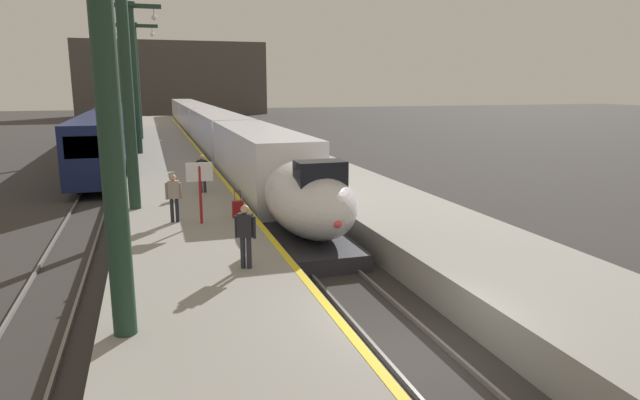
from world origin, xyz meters
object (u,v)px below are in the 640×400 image
(station_column_near, at_px, (108,50))
(passenger_near_edge, at_px, (174,194))
(passenger_mid_platform, at_px, (245,232))
(passenger_far_waiting, at_px, (202,170))
(regional_train_adjacent, at_px, (111,131))
(highspeed_train_main, at_px, (207,127))
(station_column_mid, at_px, (124,49))
(rolling_suitcase, at_px, (238,209))
(station_column_distant, at_px, (136,71))
(departure_info_board, at_px, (200,180))
(station_column_far, at_px, (134,65))

(station_column_near, relative_size, passenger_near_edge, 5.08)
(passenger_mid_platform, relative_size, passenger_far_waiting, 1.00)
(regional_train_adjacent, bearing_deg, passenger_mid_platform, -81.39)
(passenger_near_edge, bearing_deg, highspeed_train_main, 82.05)
(highspeed_train_main, relative_size, station_column_mid, 7.45)
(highspeed_train_main, xyz_separation_m, passenger_mid_platform, (-3.01, -38.13, 0.07))
(station_column_mid, bearing_deg, station_column_near, -89.71)
(passenger_mid_platform, bearing_deg, highspeed_train_main, 85.49)
(passenger_far_waiting, height_order, rolling_suitcase, passenger_far_waiting)
(rolling_suitcase, bearing_deg, regional_train_adjacent, 101.70)
(regional_train_adjacent, distance_m, station_column_distant, 6.91)
(passenger_far_waiting, distance_m, departure_info_board, 5.76)
(regional_train_adjacent, xyz_separation_m, departure_info_board, (4.43, -28.42, 0.43))
(highspeed_train_main, height_order, station_column_distant, station_column_distant)
(station_column_distant, bearing_deg, departure_info_board, -86.11)
(highspeed_train_main, bearing_deg, station_column_far, -117.54)
(highspeed_train_main, relative_size, passenger_near_edge, 44.46)
(station_column_near, bearing_deg, station_column_far, 90.11)
(regional_train_adjacent, xyz_separation_m, station_column_far, (2.20, -6.81, 4.94))
(passenger_near_edge, bearing_deg, regional_train_adjacent, 97.26)
(highspeed_train_main, bearing_deg, rolling_suitcase, -94.09)
(regional_train_adjacent, bearing_deg, station_column_far, -72.09)
(rolling_suitcase, bearing_deg, departure_info_board, -159.32)
(station_column_distant, bearing_deg, passenger_mid_platform, -85.65)
(passenger_mid_platform, bearing_deg, station_column_far, 96.16)
(station_column_far, distance_m, rolling_suitcase, 22.15)
(station_column_distant, relative_size, rolling_suitcase, 10.11)
(station_column_far, height_order, station_column_distant, station_column_far)
(passenger_mid_platform, bearing_deg, rolling_suitcase, 83.15)
(regional_train_adjacent, distance_m, departure_info_board, 28.77)
(station_column_mid, xyz_separation_m, passenger_near_edge, (1.36, -2.71, -5.01))
(passenger_near_edge, bearing_deg, station_column_distant, 92.41)
(passenger_near_edge, height_order, rolling_suitcase, passenger_near_edge)
(station_column_near, bearing_deg, rolling_suitcase, 68.34)
(station_column_far, xyz_separation_m, departure_info_board, (2.23, -21.61, -4.51))
(station_column_near, height_order, passenger_near_edge, station_column_near)
(station_column_far, bearing_deg, departure_info_board, -84.10)
(regional_train_adjacent, bearing_deg, passenger_far_waiting, -77.50)
(passenger_far_waiting, bearing_deg, passenger_near_edge, -105.66)
(station_column_far, distance_m, departure_info_board, 22.19)
(station_column_mid, relative_size, station_column_far, 1.00)
(station_column_mid, bearing_deg, passenger_mid_platform, -70.93)
(station_column_distant, distance_m, passenger_far_waiting, 27.73)
(station_column_mid, height_order, passenger_far_waiting, station_column_mid)
(passenger_far_waiting, relative_size, departure_info_board, 0.80)
(station_column_near, xyz_separation_m, station_column_distant, (-0.06, 41.20, 0.63))
(highspeed_train_main, distance_m, station_column_mid, 30.76)
(passenger_near_edge, xyz_separation_m, departure_info_board, (0.87, -0.45, 0.52))
(regional_train_adjacent, bearing_deg, highspeed_train_main, 29.08)
(rolling_suitcase, xyz_separation_m, departure_info_board, (-1.35, -0.51, 1.20))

